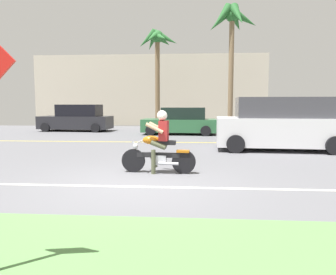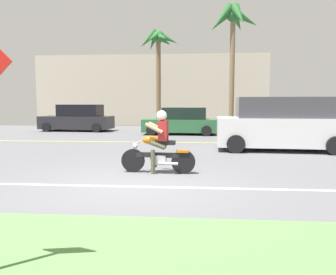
{
  "view_description": "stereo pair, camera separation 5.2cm",
  "coord_description": "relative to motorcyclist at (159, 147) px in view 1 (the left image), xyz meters",
  "views": [
    {
      "loc": [
        1.12,
        -6.75,
        1.71
      ],
      "look_at": [
        0.4,
        3.07,
        0.69
      ],
      "focal_mm": 34.48,
      "sensor_mm": 36.0,
      "label": 1
    },
    {
      "loc": [
        1.17,
        -6.74,
        1.71
      ],
      "look_at": [
        0.4,
        3.07,
        0.69
      ],
      "focal_mm": 34.48,
      "sensor_mm": 36.0,
      "label": 2
    }
  ],
  "objects": [
    {
      "name": "ground",
      "position": [
        -0.31,
        1.87,
        -0.68
      ],
      "size": [
        56.0,
        30.0,
        0.04
      ],
      "primitive_type": "cube",
      "color": "slate"
    },
    {
      "name": "lane_line_far",
      "position": [
        -0.31,
        6.45,
        -0.65
      ],
      "size": [
        50.4,
        0.12,
        0.01
      ],
      "primitive_type": "cube",
      "color": "yellow",
      "rests_on": "ground"
    },
    {
      "name": "building_far",
      "position": [
        -2.66,
        19.87,
        2.16
      ],
      "size": [
        18.74,
        4.0,
        5.64
      ],
      "primitive_type": "cube",
      "color": "beige",
      "rests_on": "ground"
    },
    {
      "name": "lane_line_near",
      "position": [
        -0.31,
        -1.39,
        -0.65
      ],
      "size": [
        50.4,
        0.12,
        0.01
      ],
      "primitive_type": "cube",
      "color": "silver",
      "rests_on": "ground"
    },
    {
      "name": "parked_car_0",
      "position": [
        -6.47,
        12.11,
        0.12
      ],
      "size": [
        4.56,
        2.09,
        1.68
      ],
      "color": "#232328",
      "rests_on": "ground"
    },
    {
      "name": "palm_tree_1",
      "position": [
        -1.61,
        14.79,
        5.02
      ],
      "size": [
        2.92,
        2.86,
        6.92
      ],
      "color": "brown",
      "rests_on": "ground"
    },
    {
      "name": "palm_tree_0",
      "position": [
        3.33,
        13.68,
        6.0
      ],
      "size": [
        3.45,
        3.4,
        8.05
      ],
      "color": "#846B4C",
      "rests_on": "ground"
    },
    {
      "name": "suv_nearby",
      "position": [
        4.09,
        4.34,
        0.29
      ],
      "size": [
        4.84,
        2.39,
        1.96
      ],
      "color": "silver",
      "rests_on": "ground"
    },
    {
      "name": "parked_car_2",
      "position": [
        5.94,
        10.68,
        0.1
      ],
      "size": [
        4.2,
        1.94,
        1.64
      ],
      "color": "#232328",
      "rests_on": "ground"
    },
    {
      "name": "motorcyclist",
      "position": [
        0.0,
        0.0,
        0.0
      ],
      "size": [
        1.86,
        0.61,
        1.56
      ],
      "color": "black",
      "rests_on": "ground"
    },
    {
      "name": "parked_car_1",
      "position": [
        0.18,
        10.39,
        0.05
      ],
      "size": [
        4.22,
        2.14,
        1.52
      ],
      "color": "#2D663D",
      "rests_on": "ground"
    }
  ]
}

